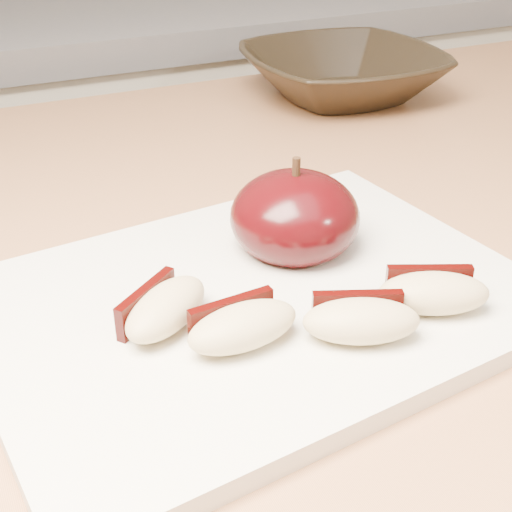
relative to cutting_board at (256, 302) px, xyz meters
name	(u,v)px	position (x,y,z in m)	size (l,w,h in m)	color
back_cabinet	(38,276)	(-0.04, 0.82, -0.44)	(2.40, 0.62, 0.94)	silver
cutting_board	(256,302)	(0.00, 0.00, 0.00)	(0.31, 0.23, 0.01)	silver
apple_half	(295,217)	(0.05, 0.04, 0.03)	(0.09, 0.09, 0.07)	black
apple_wedge_a	(164,308)	(-0.06, -0.01, 0.02)	(0.07, 0.06, 0.02)	tan
apple_wedge_b	(242,325)	(-0.03, -0.04, 0.02)	(0.06, 0.03, 0.02)	tan
apple_wedge_c	(361,319)	(0.03, -0.06, 0.02)	(0.07, 0.05, 0.02)	tan
apple_wedge_d	(433,292)	(0.08, -0.06, 0.02)	(0.07, 0.05, 0.02)	tan
bowl	(342,74)	(0.25, 0.33, 0.02)	(0.20, 0.20, 0.05)	black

